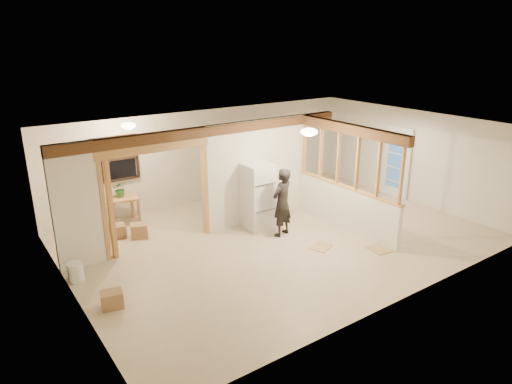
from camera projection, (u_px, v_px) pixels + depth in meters
floor at (281, 238)px, 10.38m from camera, size 9.00×6.50×0.01m
ceiling at (283, 129)px, 9.57m from camera, size 9.00×6.50×0.01m
wall_back at (209, 155)px, 12.50m from camera, size 9.00×0.01×2.50m
wall_front at (404, 235)px, 7.45m from camera, size 9.00×0.01×2.50m
wall_left at (67, 233)px, 7.54m from camera, size 0.01×6.50×2.50m
wall_right at (412, 156)px, 12.41m from camera, size 0.01×6.50×2.50m
partition_left_stub at (76, 207)px, 8.71m from camera, size 0.90×0.12×2.50m
partition_center at (257, 171)px, 11.01m from camera, size 2.80×0.12×2.50m
doorway_frame at (157, 198)px, 9.65m from camera, size 2.46×0.14×2.20m
header_beam_back at (213, 131)px, 10.00m from camera, size 7.00×0.18×0.22m
header_beam_right at (350, 129)px, 10.17m from camera, size 0.18×3.30×0.22m
pony_wall at (345, 208)px, 10.77m from camera, size 0.12×3.20×1.00m
stud_partition at (348, 160)px, 10.40m from camera, size 0.14×3.20×1.32m
window_back at (115, 159)px, 10.93m from camera, size 1.12×0.10×1.10m
french_door at (397, 162)px, 12.76m from camera, size 0.12×0.86×2.00m
ceiling_dome_main at (309, 132)px, 9.35m from camera, size 0.36×0.36×0.16m
ceiling_dome_util at (128, 126)px, 10.01m from camera, size 0.32×0.32×0.14m
hanging_bulb at (164, 142)px, 9.83m from camera, size 0.07×0.07×0.07m
refrigerator at (258, 196)px, 10.74m from camera, size 0.64×0.62×1.56m
woman at (282, 202)px, 10.27m from camera, size 0.66×0.53×1.58m
work_table at (115, 212)px, 10.94m from camera, size 1.19×0.77×0.69m
potted_plant at (120, 189)px, 10.87m from camera, size 0.42×0.39×0.39m
shop_vac at (98, 235)px, 9.84m from camera, size 0.56×0.56×0.56m
bookshelf at (294, 158)px, 14.05m from camera, size 0.78×0.26×1.55m
bucket at (76, 272)px, 8.48m from camera, size 0.37×0.37×0.36m
box_util_a at (139, 230)px, 10.36m from camera, size 0.45×0.42×0.31m
box_util_b at (118, 231)px, 10.34m from camera, size 0.35×0.35×0.30m
box_front at (112, 299)px, 7.66m from camera, size 0.41×0.36×0.29m
floor_panel_near at (381, 249)px, 9.81m from camera, size 0.53×0.53×0.02m
floor_panel_far at (321, 247)px, 9.90m from camera, size 0.57×0.53×0.01m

